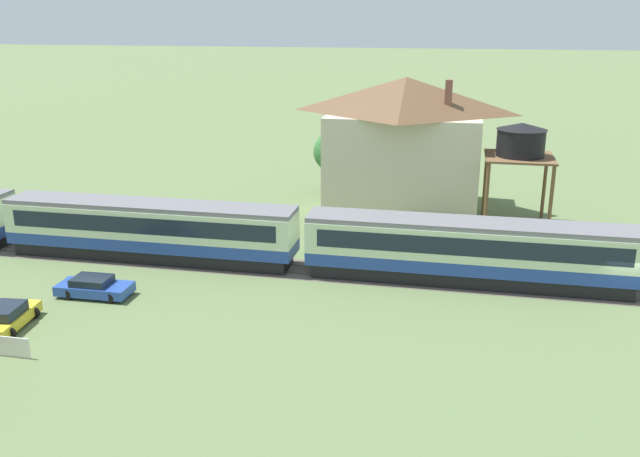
# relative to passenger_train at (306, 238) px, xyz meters

# --- Properties ---
(ground_plane) EXTENTS (600.00, 600.00, 0.00)m
(ground_plane) POSITION_rel_passenger_train_xyz_m (19.07, -1.00, -2.19)
(ground_plane) COLOR #607547
(passenger_train) EXTENTS (82.72, 3.04, 3.94)m
(passenger_train) POSITION_rel_passenger_train_xyz_m (0.00, 0.00, 0.00)
(passenger_train) COLOR #234293
(passenger_train) RESTS_ON ground_plane
(railway_track) EXTENTS (119.67, 3.60, 0.04)m
(railway_track) POSITION_rel_passenger_train_xyz_m (0.61, -0.00, -2.18)
(railway_track) COLOR #665B51
(railway_track) RESTS_ON ground_plane
(station_house_brown_roof) EXTENTS (13.40, 9.92, 10.95)m
(station_house_brown_roof) POSITION_rel_passenger_train_xyz_m (4.69, 16.62, 3.46)
(station_house_brown_roof) COLOR beige
(station_house_brown_roof) RESTS_ON ground_plane
(water_tower) EXTENTS (5.13, 5.13, 8.04)m
(water_tower) POSITION_rel_passenger_train_xyz_m (13.80, 12.92, 4.28)
(water_tower) COLOR brown
(water_tower) RESTS_ON ground_plane
(parked_car_blue) EXTENTS (4.33, 1.92, 1.17)m
(parked_car_blue) POSITION_rel_passenger_train_xyz_m (-11.25, -6.64, -1.62)
(parked_car_blue) COLOR #284CA8
(parked_car_blue) RESTS_ON ground_plane
(parked_car_yellow) EXTENTS (2.47, 4.20, 1.29)m
(parked_car_yellow) POSITION_rel_passenger_train_xyz_m (-13.54, -11.47, -1.58)
(parked_car_yellow) COLOR yellow
(parked_car_yellow) RESTS_ON ground_plane
(yard_tree_0) EXTENTS (3.77, 3.77, 5.85)m
(yard_tree_0) POSITION_rel_passenger_train_xyz_m (-1.80, 19.36, 1.77)
(yard_tree_0) COLOR brown
(yard_tree_0) RESTS_ON ground_plane
(yard_tree_2) EXTENTS (3.00, 3.00, 4.93)m
(yard_tree_2) POSITION_rel_passenger_train_xyz_m (-1.57, 20.73, 1.20)
(yard_tree_2) COLOR #4C3823
(yard_tree_2) RESTS_ON ground_plane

